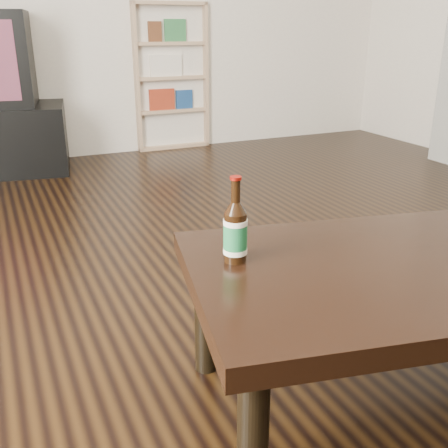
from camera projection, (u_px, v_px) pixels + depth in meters
name	position (u px, v px, depth m)	size (l,w,h in m)	color
floor	(322.00, 352.00, 1.65)	(5.00, 6.00, 0.01)	black
bookshelf	(166.00, 74.00, 4.29)	(0.62, 0.29, 1.14)	tan
coffee_table	(411.00, 281.00, 1.31)	(1.21, 0.85, 0.41)	black
beer_bottle	(235.00, 232.00, 1.26)	(0.08, 0.08, 0.21)	black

